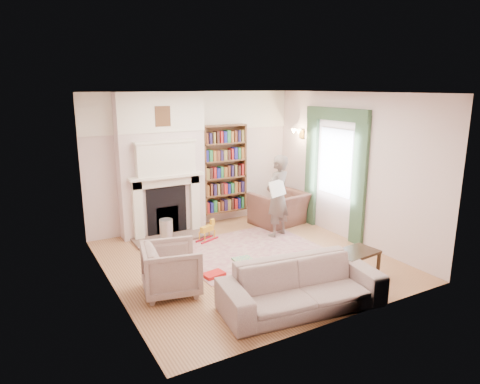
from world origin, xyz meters
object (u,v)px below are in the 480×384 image
man_reading (278,196)px  paraffin_heater (167,234)px  coffee_table (355,265)px  sofa (302,286)px  bookcase (224,169)px  armchair_reading (279,208)px  rocking_horse (207,231)px  armchair_left (171,269)px

man_reading → paraffin_heater: size_ratio=2.96×
man_reading → paraffin_heater: man_reading is taller
coffee_table → sofa: bearing=-172.2°
bookcase → armchair_reading: size_ratio=1.73×
bookcase → sofa: 4.05m
bookcase → armchair_reading: 1.45m
bookcase → coffee_table: size_ratio=2.64×
armchair_reading → rocking_horse: bearing=-2.7°
paraffin_heater → bookcase: bearing=28.7°
armchair_left → bookcase: bearing=-27.8°
paraffin_heater → armchair_left: bearing=-107.4°
armchair_reading → paraffin_heater: (-2.59, -0.17, -0.07)m
man_reading → coffee_table: bearing=68.4°
man_reading → coffee_table: size_ratio=2.32×
coffee_table → paraffin_heater: size_ratio=1.27×
armchair_reading → armchair_left: 3.65m
man_reading → rocking_horse: man_reading is taller
rocking_horse → armchair_left: bearing=-149.7°
armchair_reading → coffee_table: 2.87m
armchair_left → paraffin_heater: bearing=-5.3°
armchair_reading → armchair_left: size_ratio=1.33×
armchair_reading → man_reading: size_ratio=0.66×
armchair_left → coffee_table: armchair_left is taller
coffee_table → paraffin_heater: bearing=121.8°
bookcase → sofa: bookcase is taller
coffee_table → rocking_horse: 2.92m
man_reading → bookcase: bearing=-90.0°
armchair_left → paraffin_heater: size_ratio=1.46×
bookcase → man_reading: bookcase is taller
sofa → bookcase: bearing=85.6°
man_reading → paraffin_heater: 2.25m
bookcase → armchair_left: 3.50m
bookcase → armchair_reading: (0.94, -0.74, -0.83)m
man_reading → paraffin_heater: (-2.14, 0.43, -0.54)m
sofa → coffee_table: sofa is taller
armchair_left → sofa: (1.36, -1.26, -0.05)m
bookcase → armchair_left: bookcase is taller
man_reading → coffee_table: (-0.06, -2.22, -0.59)m
armchair_left → paraffin_heater: 1.79m
armchair_reading → rocking_horse: 1.81m
rocking_horse → armchair_reading: bearing=-15.1°
armchair_left → sofa: armchair_left is taller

